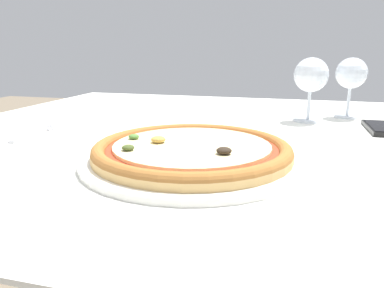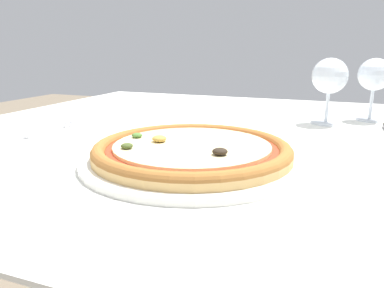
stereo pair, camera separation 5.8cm
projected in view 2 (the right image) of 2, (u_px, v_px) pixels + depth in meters
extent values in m
cube|color=brown|center=(267.00, 146.00, 0.78)|extent=(1.32, 1.03, 0.04)
cube|color=silver|center=(267.00, 136.00, 0.77)|extent=(1.42, 1.13, 0.01)
cylinder|color=brown|center=(132.00, 189.00, 1.49)|extent=(0.06, 0.06, 0.66)
cylinder|color=white|center=(192.00, 159.00, 0.59)|extent=(0.35, 0.35, 0.01)
cylinder|color=#E0B26B|center=(192.00, 153.00, 0.59)|extent=(0.31, 0.31, 0.01)
torus|color=#A3662D|center=(192.00, 149.00, 0.59)|extent=(0.31, 0.31, 0.02)
cylinder|color=#BC381E|center=(192.00, 148.00, 0.58)|extent=(0.27, 0.27, 0.00)
cylinder|color=beige|center=(192.00, 146.00, 0.58)|extent=(0.25, 0.25, 0.00)
ellipsoid|color=#2D2319|center=(220.00, 151.00, 0.52)|extent=(0.02, 0.02, 0.01)
ellipsoid|color=#4C7A33|center=(137.00, 135.00, 0.62)|extent=(0.02, 0.02, 0.01)
ellipsoid|color=#425123|center=(127.00, 146.00, 0.56)|extent=(0.02, 0.02, 0.01)
ellipsoid|color=#BC9342|center=(159.00, 139.00, 0.60)|extent=(0.02, 0.02, 0.01)
cube|color=silver|center=(44.00, 132.00, 0.79)|extent=(0.02, 0.11, 0.00)
cube|color=silver|center=(63.00, 126.00, 0.85)|extent=(0.02, 0.01, 0.00)
cube|color=silver|center=(66.00, 124.00, 0.88)|extent=(0.01, 0.05, 0.00)
cube|color=silver|center=(69.00, 124.00, 0.87)|extent=(0.01, 0.05, 0.00)
cube|color=silver|center=(72.00, 124.00, 0.87)|extent=(0.01, 0.05, 0.00)
cube|color=silver|center=(75.00, 124.00, 0.87)|extent=(0.01, 0.05, 0.00)
cylinder|color=silver|center=(326.00, 123.00, 0.89)|extent=(0.07, 0.07, 0.00)
cylinder|color=silver|center=(327.00, 107.00, 0.88)|extent=(0.01, 0.01, 0.07)
sphere|color=silver|center=(330.00, 76.00, 0.86)|extent=(0.08, 0.08, 0.08)
cylinder|color=silver|center=(369.00, 120.00, 0.93)|extent=(0.06, 0.06, 0.00)
cylinder|color=silver|center=(371.00, 104.00, 0.92)|extent=(0.01, 0.01, 0.08)
sphere|color=silver|center=(375.00, 74.00, 0.90)|extent=(0.08, 0.08, 0.08)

